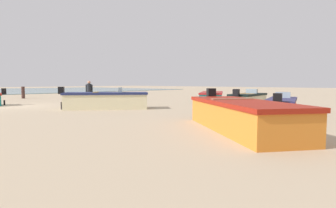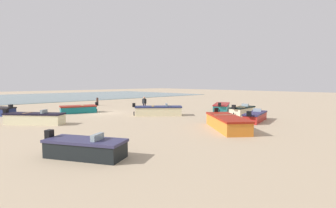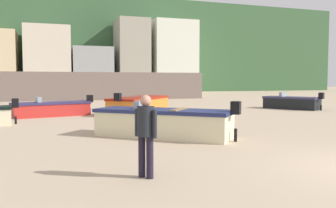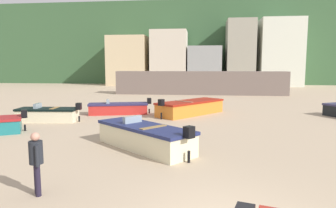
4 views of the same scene
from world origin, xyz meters
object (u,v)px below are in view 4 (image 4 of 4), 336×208
object	(u,v)px
boat_orange_3	(190,108)
boat_red_8	(119,108)
boat_cream_5	(144,137)
beach_walker_foreground	(36,158)
boat_cream_6	(48,114)

from	to	relation	value
boat_orange_3	boat_red_8	distance (m)	4.92
boat_orange_3	boat_cream_5	distance (m)	9.05
boat_orange_3	beach_walker_foreground	bearing A→B (deg)	-65.31
boat_cream_5	boat_cream_6	xyz separation A→B (m)	(-6.86, 5.30, -0.06)
boat_cream_5	boat_red_8	bearing A→B (deg)	62.85
boat_orange_3	boat_red_8	xyz separation A→B (m)	(-4.90, -0.43, -0.08)
boat_cream_5	boat_red_8	distance (m)	9.18
boat_cream_6	beach_walker_foreground	xyz separation A→B (m)	(4.99, -9.94, 0.54)
boat_orange_3	boat_cream_5	bearing A→B (deg)	-60.77
boat_orange_3	boat_red_8	world-z (taller)	boat_orange_3
boat_red_8	boat_cream_6	bearing A→B (deg)	118.52
boat_cream_5	beach_walker_foreground	bearing A→B (deg)	-161.18
boat_red_8	beach_walker_foreground	world-z (taller)	beach_walker_foreground
boat_red_8	boat_cream_5	bearing A→B (deg)	-172.67
beach_walker_foreground	boat_cream_5	bearing A→B (deg)	-57.64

